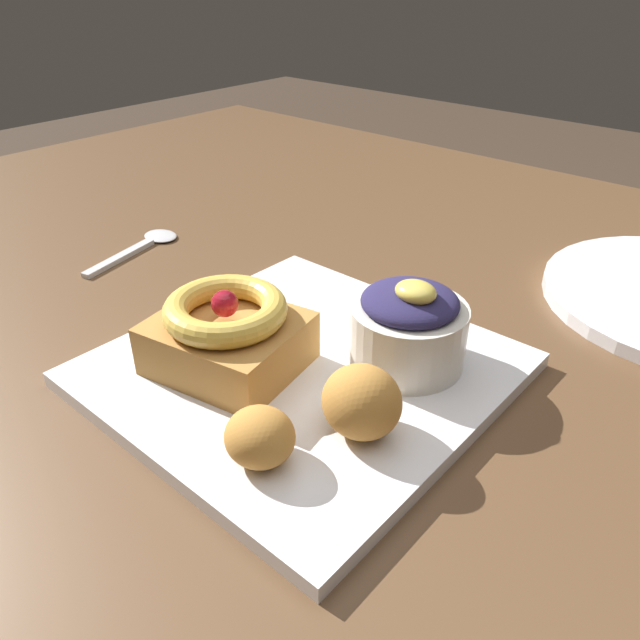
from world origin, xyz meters
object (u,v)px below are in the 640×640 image
berry_ramekin (408,327)px  cake_slice (227,333)px  front_plate (302,370)px  fritter_front (362,402)px  spoon (144,245)px  fritter_middle (260,437)px

berry_ramekin → cake_slice: bearing=-137.1°
front_plate → fritter_front: bearing=-21.3°
fritter_front → spoon: bearing=166.0°
berry_ramekin → spoon: 0.34m
front_plate → berry_ramekin: bearing=42.8°
berry_ramekin → fritter_front: bearing=-74.8°
front_plate → spoon: 0.29m
front_plate → fritter_middle: bearing=-61.3°
fritter_front → fritter_middle: size_ratio=1.19×
cake_slice → fritter_front: bearing=2.7°
cake_slice → berry_ramekin: berry_ramekin is taller
front_plate → fritter_middle: (0.05, -0.09, 0.02)m
fritter_front → spoon: size_ratio=0.41×
cake_slice → fritter_front: (0.12, 0.01, -0.00)m
spoon → berry_ramekin: bearing=-105.0°
fritter_front → front_plate: bearing=158.7°
fritter_front → fritter_middle: fritter_front is taller
spoon → cake_slice: bearing=-124.8°
cake_slice → berry_ramekin: (0.09, 0.09, 0.00)m
front_plate → cake_slice: size_ratio=2.29×
cake_slice → berry_ramekin: size_ratio=1.37×
front_plate → fritter_front: 0.09m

